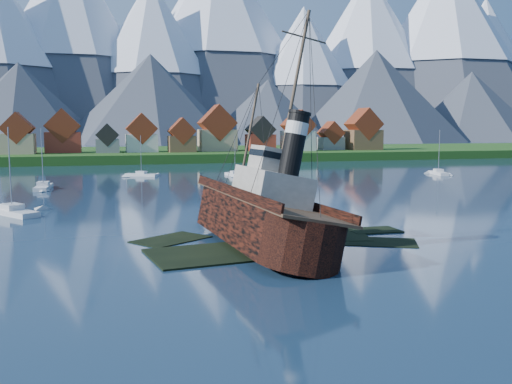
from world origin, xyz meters
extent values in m
plane|color=#193048|center=(0.00, 0.00, 0.00)|extent=(1400.00, 1400.00, 0.00)
cube|color=black|center=(-3.00, -2.00, -0.32)|extent=(19.08, 11.42, 1.00)
cube|color=black|center=(6.00, 4.00, -0.38)|extent=(15.15, 9.76, 1.00)
cube|color=black|center=(2.00, 9.00, -0.28)|extent=(11.45, 9.06, 1.00)
cube|color=black|center=(12.00, -1.00, -0.42)|extent=(10.27, 8.34, 1.00)
cube|color=black|center=(-9.00, 6.00, -0.40)|extent=(9.42, 8.68, 1.00)
cube|color=black|center=(15.00, 5.00, -0.35)|extent=(6.00, 4.00, 1.00)
cube|color=#214112|center=(0.00, 170.00, 0.00)|extent=(600.00, 80.00, 3.20)
cube|color=#3F3D38|center=(0.00, 132.00, 0.00)|extent=(600.00, 2.50, 2.00)
cube|color=tan|center=(-43.00, 150.00, 6.40)|extent=(10.50, 9.00, 6.80)
cube|color=maroon|center=(-43.00, 150.00, 11.69)|extent=(10.69, 9.18, 10.69)
cube|color=maroon|center=(-29.00, 156.00, 6.60)|extent=(12.00, 8.50, 7.20)
cube|color=maroon|center=(-29.00, 156.00, 12.36)|extent=(12.22, 8.67, 12.22)
cube|color=slate|center=(-14.00, 151.00, 5.40)|extent=(8.00, 7.00, 4.80)
cube|color=black|center=(-14.00, 151.00, 9.24)|extent=(8.15, 7.14, 8.15)
cube|color=beige|center=(-2.00, 154.00, 6.20)|extent=(11.00, 9.50, 6.40)
cube|color=maroon|center=(-2.00, 154.00, 11.38)|extent=(11.20, 9.69, 11.20)
cube|color=brown|center=(12.00, 150.00, 5.90)|extent=(9.50, 8.00, 5.80)
cube|color=maroon|center=(12.00, 150.00, 10.51)|extent=(9.67, 8.16, 9.67)
cube|color=tan|center=(26.00, 155.00, 7.00)|extent=(13.50, 10.00, 8.00)
cube|color=maroon|center=(26.00, 155.00, 13.43)|extent=(13.75, 10.20, 13.75)
cube|color=maroon|center=(42.00, 152.00, 6.10)|extent=(10.00, 8.50, 6.20)
cube|color=black|center=(42.00, 152.00, 11.00)|extent=(10.18, 8.67, 10.18)
cube|color=beige|center=(56.00, 149.00, 6.75)|extent=(11.50, 9.00, 7.50)
cube|color=maroon|center=(56.00, 149.00, 12.57)|extent=(11.71, 9.18, 11.71)
cube|color=slate|center=(71.00, 153.00, 5.50)|extent=(9.00, 7.50, 5.00)
cube|color=maroon|center=(71.00, 153.00, 9.62)|extent=(9.16, 7.65, 9.16)
cube|color=brown|center=(84.00, 151.00, 6.90)|extent=(12.50, 10.00, 7.80)
cube|color=maroon|center=(84.00, 151.00, 13.05)|extent=(12.73, 10.20, 12.73)
cone|color=#2D333D|center=(-40.00, 495.00, 88.00)|extent=(210.00, 210.00, 180.00)
cone|color=white|center=(-40.00, 495.00, 124.00)|extent=(130.20, 130.20, 108.00)
cone|color=#2D333D|center=(30.00, 470.00, 70.50)|extent=(170.00, 170.00, 145.00)
cone|color=white|center=(30.00, 470.00, 99.50)|extent=(105.40, 105.40, 87.00)
cone|color=#2D333D|center=(100.00, 515.00, 98.00)|extent=(240.00, 240.00, 200.00)
cone|color=#2D333D|center=(170.00, 460.00, 60.50)|extent=(150.00, 150.00, 125.00)
cone|color=white|center=(170.00, 460.00, 85.50)|extent=(93.00, 93.00, 75.00)
cone|color=#2D333D|center=(250.00, 490.00, 83.00)|extent=(200.00, 200.00, 170.00)
cone|color=white|center=(250.00, 490.00, 117.00)|extent=(124.00, 124.00, 102.00)
cone|color=#2D333D|center=(330.00, 475.00, 93.00)|extent=(230.00, 230.00, 190.00)
cone|color=white|center=(330.00, 475.00, 131.00)|extent=(142.60, 142.60, 114.00)
cone|color=#2D333D|center=(400.00, 505.00, 75.50)|extent=(180.00, 180.00, 155.00)
cone|color=white|center=(400.00, 505.00, 106.50)|extent=(111.60, 111.60, 93.00)
cone|color=#2D333D|center=(-70.00, 374.00, 27.00)|extent=(120.00, 120.00, 58.00)
cone|color=#2D333D|center=(20.00, 369.00, 31.00)|extent=(136.00, 136.00, 66.00)
cone|color=#2D333D|center=(110.00, 373.00, 23.00)|extent=(110.00, 110.00, 50.00)
cone|color=#2D333D|center=(200.00, 370.00, 35.50)|extent=(150.00, 150.00, 75.00)
cone|color=#2D333D|center=(290.00, 371.00, 28.00)|extent=(124.00, 124.00, 60.00)
cube|color=black|center=(-0.74, 0.79, 2.40)|extent=(7.50, 21.61, 4.50)
cone|color=black|center=(-0.74, 14.81, 2.40)|extent=(7.50, 7.50, 7.50)
cylinder|color=black|center=(-0.74, -10.02, 2.40)|extent=(7.50, 7.50, 4.50)
cube|color=#4C3826|center=(-0.74, 0.79, 4.76)|extent=(7.35, 28.51, 0.27)
cube|color=black|center=(-4.34, 0.79, 5.24)|extent=(0.21, 27.61, 0.96)
cube|color=black|center=(2.86, 0.79, 5.24)|extent=(0.21, 27.61, 0.96)
cube|color=#ADA89E|center=(-0.74, -0.82, 6.37)|extent=(5.57, 9.11, 3.22)
cube|color=#ADA89E|center=(-0.74, 0.25, 9.15)|extent=(3.86, 4.29, 2.36)
cylinder|color=black|center=(-0.74, -4.36, 10.98)|extent=(2.04, 2.04, 6.00)
cylinder|color=silver|center=(-0.74, -4.36, 12.48)|extent=(2.14, 2.14, 1.18)
cylinder|color=#473828|center=(-0.74, 9.37, 11.30)|extent=(0.30, 0.30, 12.86)
cylinder|color=#473828|center=(-0.74, -1.89, 17.30)|extent=(0.34, 0.34, 13.94)
cube|color=silver|center=(-28.52, 29.56, 0.11)|extent=(8.28, 10.08, 1.33)
cube|color=silver|center=(-28.52, 29.56, 1.16)|extent=(3.60, 3.75, 0.78)
cylinder|color=gray|center=(-28.52, 29.56, 6.54)|extent=(0.16, 0.16, 11.52)
cube|color=silver|center=(-6.71, 87.28, 0.09)|extent=(8.10, 5.84, 1.09)
cube|color=silver|center=(-6.71, 87.28, 0.95)|extent=(2.88, 2.70, 0.64)
cylinder|color=gray|center=(-6.71, 87.28, 5.35)|extent=(0.13, 0.13, 9.44)
cube|color=silver|center=(67.15, 72.27, 0.10)|extent=(3.81, 8.98, 1.23)
cube|color=silver|center=(67.15, 72.27, 1.08)|extent=(2.35, 2.76, 0.72)
cylinder|color=gray|center=(67.15, 72.27, 6.05)|extent=(0.14, 0.14, 10.67)
cube|color=silver|center=(15.86, 81.84, 0.09)|extent=(3.49, 9.34, 1.09)
cube|color=silver|center=(15.86, 81.84, 0.96)|extent=(2.33, 2.80, 0.64)
cylinder|color=gray|center=(15.86, 81.84, 5.38)|extent=(0.13, 0.13, 9.48)
cube|color=silver|center=(-27.39, 62.83, 0.11)|extent=(2.94, 9.97, 1.30)
cube|color=silver|center=(-27.39, 62.83, 1.14)|extent=(2.30, 2.86, 0.76)
cylinder|color=gray|center=(-27.39, 62.83, 6.39)|extent=(0.15, 0.15, 11.26)
camera|label=1|loc=(-16.08, -55.99, 12.51)|focal=40.00mm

